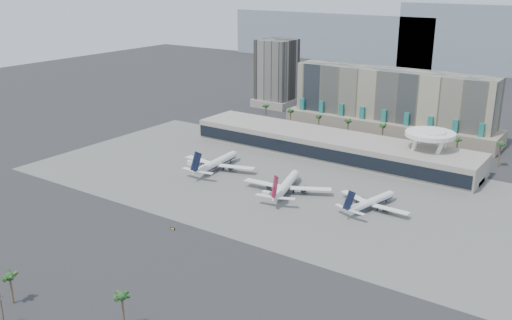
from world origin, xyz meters
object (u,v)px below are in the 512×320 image
Objects in this scene: service_vehicle_b at (266,193)px; taxiway_sign at (173,229)px; airliner_right at (371,202)px; service_vehicle_a at (192,163)px; airliner_left at (217,163)px; utility_pole at (1,306)px; airliner_centre at (286,185)px.

taxiway_sign is (-10.70, -53.92, -0.51)m from service_vehicle_b.
service_vehicle_a is at bearing -166.79° from airliner_right.
airliner_right is (90.24, -2.71, -0.61)m from airliner_left.
airliner_right is 7.84× the size of service_vehicle_a.
service_vehicle_a is (-106.64, 1.08, -2.14)m from airliner_right.
airliner_right reaches higher than service_vehicle_a.
utility_pole is at bearing -81.00° from airliner_left.
airliner_left reaches higher than utility_pole.
taxiway_sign is at bearing 93.21° from utility_pole.
utility_pole reaches higher than service_vehicle_b.
airliner_centre reaches higher than utility_pole.
utility_pole is at bearing -96.52° from airliner_right.
service_vehicle_a is 1.22× the size of service_vehicle_b.
service_vehicle_b is (-47.74, -13.10, -2.31)m from airliner_right.
service_vehicle_a is at bearing 109.70° from utility_pole.
service_vehicle_b is at bearing -150.86° from airliner_right.
airliner_centre reaches higher than airliner_left.
airliner_right is 16.86× the size of taxiway_sign.
airliner_left is 20.30× the size of taxiway_sign.
airliner_left is 45.44m from service_vehicle_b.
airliner_left reaches higher than taxiway_sign.
service_vehicle_a is at bearing 158.57° from airliner_centre.
airliner_centre is 10.44m from service_vehicle_b.
service_vehicle_a is (-64.82, 6.10, -2.76)m from airliner_centre.
utility_pole is 156.26m from service_vehicle_a.
airliner_right is 88.96m from taxiway_sign.
utility_pole is at bearing -90.45° from taxiway_sign.
service_vehicle_a reaches higher than service_vehicle_b.
utility_pole is at bearing -96.52° from service_vehicle_b.
airliner_centre is 9.22× the size of service_vehicle_a.
airliner_right is (54.01, 145.92, -3.83)m from utility_pole.
taxiway_sign is at bearing -70.18° from airliner_left.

